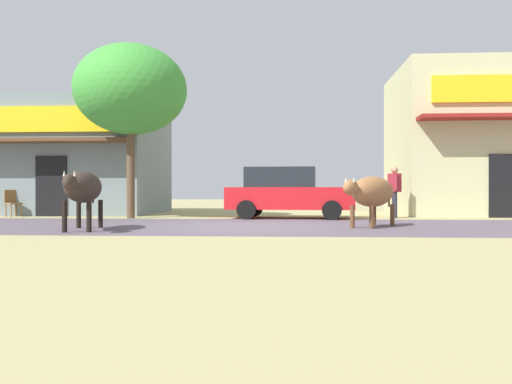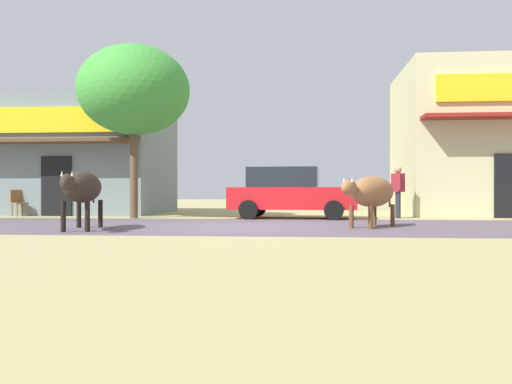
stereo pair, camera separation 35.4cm
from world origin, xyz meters
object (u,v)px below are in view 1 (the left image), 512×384
Objects in this scene: cafe_chair_near_tree at (12,202)px; cow_near_brown at (83,188)px; cow_far_dark at (372,192)px; parked_hatchback_car at (288,192)px; roadside_tree at (131,90)px; pedestrian_by_shop at (395,188)px.

cow_near_brown is at bearing -51.19° from cafe_chair_near_tree.
cow_near_brown is 6.83m from cow_far_dark.
roadside_tree is at bearing -175.23° from parked_hatchback_car.
roadside_tree reaches higher than parked_hatchback_car.
cafe_chair_near_tree is at bearing 178.92° from pedestrian_by_shop.
cow_far_dark is 1.39× the size of pedestrian_by_shop.
parked_hatchback_car is at bearing -174.65° from pedestrian_by_shop.
roadside_tree is 8.67m from cow_far_dark.
roadside_tree is 6.08× the size of cafe_chair_near_tree.
cow_near_brown is 1.14× the size of cow_far_dark.
cow_near_brown is 9.98m from pedestrian_by_shop.
cow_near_brown is 2.91× the size of cafe_chair_near_tree.
roadside_tree is at bearing -175.00° from pedestrian_by_shop.
pedestrian_by_shop is at bearing 72.57° from cow_far_dark.
parked_hatchback_car is 7.21m from cow_near_brown.
parked_hatchback_car is 9.54m from cafe_chair_near_tree.
roadside_tree reaches higher than cow_near_brown.
cow_near_brown is (0.46, -5.14, -3.17)m from roadside_tree.
cafe_chair_near_tree is at bearing 167.49° from roadside_tree.
roadside_tree is at bearing 152.67° from cow_far_dark.
cow_near_brown is at bearing -84.85° from roadside_tree.
cafe_chair_near_tree is (-13.00, 0.25, -0.48)m from pedestrian_by_shop.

